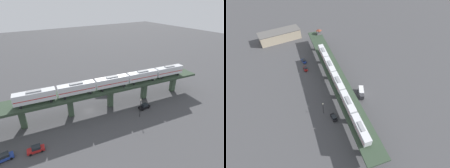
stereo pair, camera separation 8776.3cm
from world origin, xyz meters
TOP-DOWN VIEW (x-y plane):
  - ground_plane at (0.00, 0.00)m, footprint 400.00×400.00m
  - elevated_viaduct at (-0.02, -0.19)m, footprint 19.25×92.35m
  - subway_train at (-2.41, -8.36)m, footprint 10.19×62.29m
  - street_car_black at (-9.20, -18.35)m, footprint 1.99×4.42m
  - street_car_blue at (-8.62, 27.39)m, footprint 2.21×4.52m
  - street_car_red at (-10.00, 19.97)m, footprint 2.29×4.56m
  - delivery_truck at (9.10, -11.16)m, footprint 5.21×7.45m
  - street_lamp at (-12.20, -13.70)m, footprint 0.44×0.44m

SIDE VIEW (x-z plane):
  - ground_plane at x=0.00m, z-range 0.00..0.00m
  - street_car_black at x=-9.20m, z-range -0.01..1.88m
  - street_car_blue at x=-8.62m, z-range -0.01..1.88m
  - street_car_red at x=-10.00m, z-range -0.01..1.88m
  - delivery_truck at x=9.10m, z-range 0.16..3.36m
  - street_lamp at x=-12.20m, z-range 0.64..7.58m
  - elevated_viaduct at x=-0.02m, z-range 2.99..11.40m
  - subway_train at x=-2.41m, z-range 8.72..13.17m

